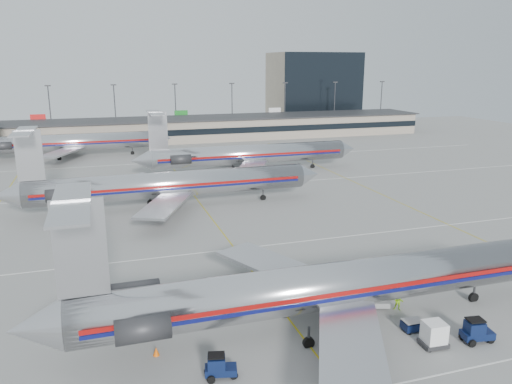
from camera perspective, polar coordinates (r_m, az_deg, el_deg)
name	(u,v)px	position (r m, az deg, el deg)	size (l,w,h in m)	color
ground	(262,284)	(50.28, 0.64, -10.42)	(260.00, 260.00, 0.00)	gray
apron_markings	(235,249)	(59.11, -2.42, -6.51)	(160.00, 0.15, 0.02)	silver
terminal	(152,130)	(143.14, -11.82, 6.94)	(162.00, 17.00, 6.25)	gray
light_mast_row	(146,106)	(156.47, -12.49, 9.52)	(163.60, 0.40, 15.28)	#38383D
distant_building	(313,88)	(187.74, 6.52, 11.73)	(30.00, 20.00, 25.00)	tan
jet_foreground	(321,286)	(41.42, 7.44, -10.66)	(48.16, 28.36, 12.61)	silver
jet_second_row	(165,184)	(75.62, -10.37, 0.86)	(48.34, 28.46, 12.65)	silver
jet_third_row	(246,154)	(99.36, -1.13, 4.33)	(46.38, 28.53, 12.68)	silver
jet_back_row	(68,142)	(122.99, -20.67, 5.34)	(45.66, 28.09, 12.49)	silver
tug_left	(219,367)	(36.61, -4.26, -19.32)	(2.41, 1.57, 1.80)	#0A1539
tug_center	(357,348)	(39.08, 11.44, -17.04)	(2.65, 1.63, 2.02)	#0A1539
tug_right	(476,331)	(43.87, 23.85, -14.37)	(2.59, 1.55, 1.99)	#0A1539
cart_inner	(413,325)	(43.93, 17.47, -14.30)	(1.71, 1.19, 0.95)	#0A1539
cart_outer	(337,341)	(40.36, 9.28, -16.51)	(1.95, 1.58, 0.96)	#0A1539
uld_container	(434,334)	(42.07, 19.67, -15.06)	(2.00, 1.70, 2.01)	#2D2D30
belt_loader	(370,301)	(46.68, 12.91, -12.08)	(4.22, 2.27, 2.16)	gray
ramp_worker_near	(349,308)	(44.33, 10.55, -12.93)	(0.69, 0.45, 1.89)	#9CC212
ramp_worker_far	(398,301)	(46.71, 15.97, -11.93)	(0.80, 0.63, 1.66)	#83C712
cone_left	(156,351)	(39.77, -11.34, -17.43)	(0.48, 0.48, 0.66)	#F45D08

